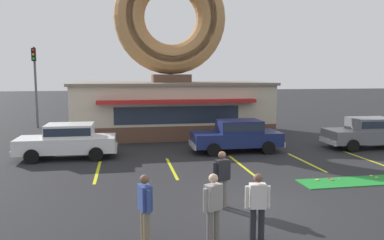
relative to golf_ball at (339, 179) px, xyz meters
name	(u,v)px	position (x,y,z in m)	size (l,w,h in m)	color
ground_plane	(256,207)	(-3.99, -2.12, -0.05)	(160.00, 160.00, 0.00)	#232326
donut_shop_building	(171,76)	(-4.74, 11.83, 3.69)	(12.30, 6.75, 10.96)	brown
putting_mat	(351,182)	(0.27, -0.29, -0.04)	(3.75, 1.17, 0.03)	#1E842D
mini_donut_near_right	(332,180)	(-0.32, -0.02, 0.00)	(0.13, 0.13, 0.04)	#D8667F
mini_donut_mid_left	(371,176)	(1.44, 0.20, 0.00)	(0.13, 0.13, 0.04)	#E5C666
mini_donut_mid_centre	(377,178)	(1.48, -0.07, 0.00)	(0.13, 0.13, 0.04)	#E5C666
mini_donut_mid_right	(329,178)	(-0.31, 0.16, 0.00)	(0.13, 0.13, 0.04)	brown
mini_donut_far_left	(317,180)	(-0.86, 0.04, 0.00)	(0.13, 0.13, 0.04)	#E5C666
golf_ball	(339,179)	(0.00, 0.00, 0.00)	(0.04, 0.04, 0.04)	white
car_white	(68,140)	(-10.34, 5.62, 0.82)	(4.57, 2.01, 1.60)	silver
car_grey	(369,132)	(4.92, 5.30, 0.82)	(4.62, 2.10, 1.60)	slate
car_navy	(237,135)	(-2.19, 5.61, 0.82)	(4.56, 1.99, 1.60)	navy
pedestrian_blue_sweater_man	(257,204)	(-4.74, -4.20, 0.83)	(0.59, 0.29, 1.61)	#232328
pedestrian_hooded_kid	(145,206)	(-7.33, -3.88, 0.85)	(0.34, 0.58, 1.63)	#7F7056
pedestrian_leather_jacket_man	(222,176)	(-4.99, -1.92, 0.88)	(0.57, 0.35, 1.67)	slate
pedestrian_clipboard_woman	(213,205)	(-5.79, -4.17, 0.86)	(0.53, 0.40, 1.65)	slate
trash_bin	(259,130)	(0.39, 9.38, 0.45)	(0.57, 0.57, 0.97)	#51565B
traffic_light_pole	(35,76)	(-13.97, 16.24, 3.66)	(0.28, 0.47, 5.80)	#595B60
parking_stripe_far_left	(98,171)	(-8.86, 2.88, -0.05)	(0.12, 3.60, 0.01)	yellow
parking_stripe_left	(172,168)	(-5.86, 2.88, -0.05)	(0.12, 3.60, 0.01)	yellow
parking_stripe_mid_left	(241,165)	(-2.86, 2.88, -0.05)	(0.12, 3.60, 0.01)	yellow
parking_stripe_centre	(306,162)	(0.14, 2.88, -0.05)	(0.12, 3.60, 0.01)	yellow
parking_stripe_mid_right	(366,159)	(3.14, 2.88, -0.05)	(0.12, 3.60, 0.01)	yellow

